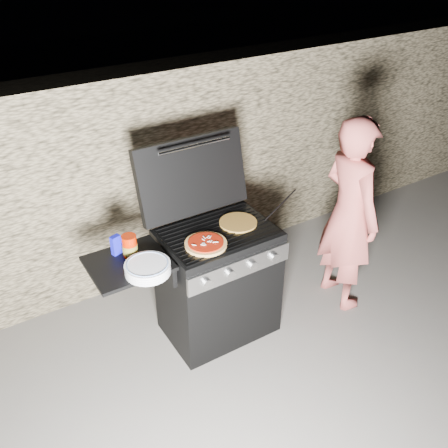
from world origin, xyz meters
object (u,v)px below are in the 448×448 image
gas_grill (189,293)px  person (349,215)px  sauce_jar (130,246)px  pizza_topped (206,243)px

gas_grill → person: 1.38m
gas_grill → person: bearing=-8.4°
sauce_jar → gas_grill: bearing=-8.9°
gas_grill → pizza_topped: size_ratio=4.73×
gas_grill → person: size_ratio=0.84×
gas_grill → sauce_jar: size_ratio=8.95×
sauce_jar → pizza_topped: bearing=-19.9°
sauce_jar → person: (1.69, -0.25, -0.18)m
sauce_jar → person: person is taller
pizza_topped → sauce_jar: bearing=160.1°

